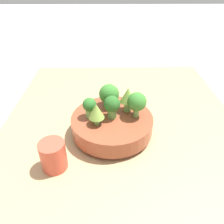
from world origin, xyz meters
name	(u,v)px	position (x,y,z in m)	size (l,w,h in m)	color
ground_plane	(122,146)	(0.00, 0.00, 0.00)	(6.00, 6.00, 0.00)	beige
table	(122,141)	(0.00, 0.00, 0.02)	(1.16, 0.86, 0.05)	tan
bowl	(112,124)	(0.02, 0.03, 0.08)	(0.27, 0.27, 0.07)	brown
romanesco_piece_far	(96,112)	(-0.02, 0.08, 0.16)	(0.05, 0.05, 0.07)	#6BA34C
broccoli_floret_front	(137,102)	(0.02, -0.04, 0.17)	(0.06, 0.06, 0.09)	#7AB256
broccoli_floret_right	(109,94)	(0.08, 0.04, 0.16)	(0.07, 0.07, 0.08)	#609347
broccoli_floret_back	(90,106)	(0.02, 0.11, 0.15)	(0.04, 0.04, 0.07)	#7AB256
broccoli_floret_center	(112,105)	(0.02, 0.03, 0.16)	(0.05, 0.05, 0.08)	#609347
romanesco_piece_near	(128,96)	(0.05, -0.02, 0.17)	(0.05, 0.05, 0.09)	#7AB256
cup	(53,156)	(-0.13, 0.20, 0.09)	(0.07, 0.07, 0.09)	#C64C38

